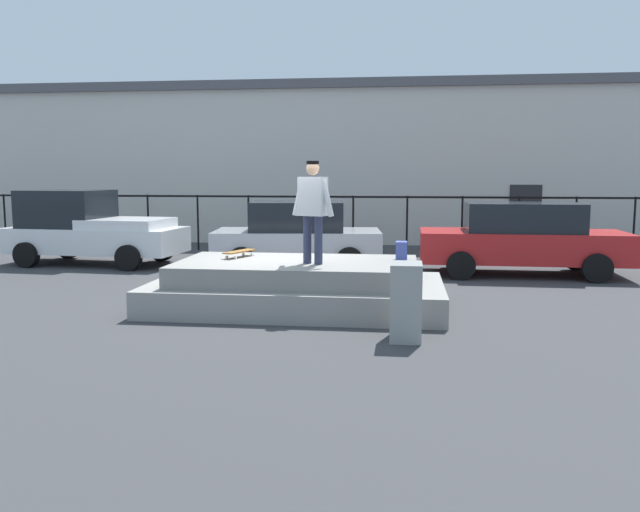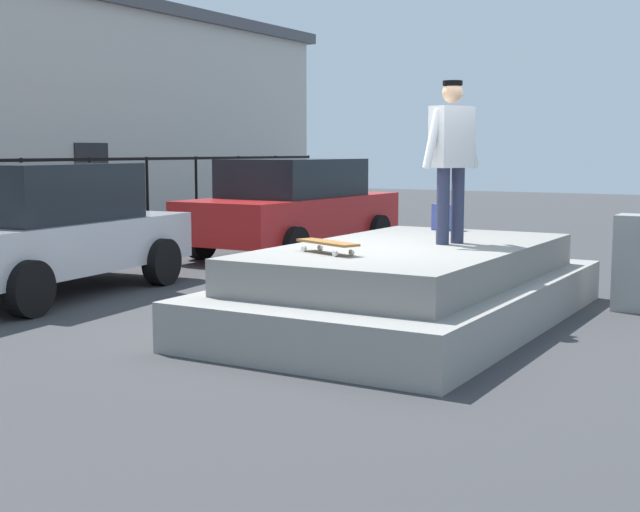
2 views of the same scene
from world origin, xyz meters
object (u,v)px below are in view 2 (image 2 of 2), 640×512
backpack (445,217)px  car_silver_sedan_mid (37,228)px  car_red_sedan_far (294,205)px  skateboarder (451,150)px  skateboard (327,243)px

backpack → car_silver_sedan_mid: 5.17m
backpack → car_red_sedan_far: 4.86m
skateboarder → skateboard: 1.84m
skateboard → backpack: size_ratio=2.38×
backpack → car_red_sedan_far: bearing=144.5°
backpack → car_red_sedan_far: size_ratio=0.07×
car_red_sedan_far → backpack: bearing=-124.8°
skateboard → car_silver_sedan_mid: size_ratio=0.18×
skateboarder → backpack: (1.49, 0.67, -0.84)m
skateboarder → car_silver_sedan_mid: bearing=102.0°
skateboard → backpack: bearing=-0.4°
skateboarder → car_red_sedan_far: 6.39m
car_red_sedan_far → skateboard: bearing=-145.2°
skateboard → car_silver_sedan_mid: (0.36, 4.45, -0.08)m
skateboarder → skateboard: (-1.45, 0.69, -0.90)m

